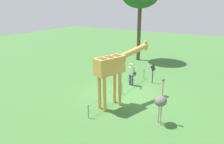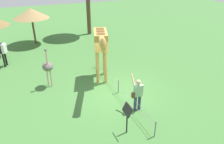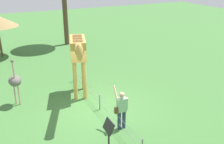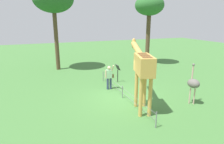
{
  "view_description": "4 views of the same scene",
  "coord_description": "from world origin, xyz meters",
  "views": [
    {
      "loc": [
        -11.09,
        -5.93,
        5.55
      ],
      "look_at": [
        -0.43,
        0.56,
        1.51
      ],
      "focal_mm": 34.47,
      "sensor_mm": 36.0,
      "label": 1
    },
    {
      "loc": [
        8.8,
        -3.93,
        6.06
      ],
      "look_at": [
        0.56,
        -0.52,
        1.59
      ],
      "focal_mm": 34.4,
      "sensor_mm": 36.0,
      "label": 2
    },
    {
      "loc": [
        9.24,
        -3.83,
        5.87
      ],
      "look_at": [
        0.04,
        0.66,
        1.72
      ],
      "focal_mm": 41.16,
      "sensor_mm": 36.0,
      "label": 3
    },
    {
      "loc": [
        -9.69,
        4.51,
        4.51
      ],
      "look_at": [
        -0.13,
        0.78,
        1.7
      ],
      "focal_mm": 30.96,
      "sensor_mm": 36.0,
      "label": 4
    }
  ],
  "objects": [
    {
      "name": "visitor",
      "position": [
        1.69,
        0.26,
        0.9
      ],
      "size": [
        0.63,
        0.59,
        1.73
      ],
      "color": "navy",
      "rests_on": "ground_plane"
    },
    {
      "name": "ostrich",
      "position": [
        -2.13,
        -3.14,
        1.18
      ],
      "size": [
        0.7,
        0.56,
        2.25
      ],
      "color": "#CC9E93",
      "rests_on": "ground_plane"
    },
    {
      "name": "giraffe",
      "position": [
        -1.56,
        -0.28,
        2.28
      ],
      "size": [
        3.88,
        1.61,
        3.43
      ],
      "color": "gold",
      "rests_on": "ground_plane"
    },
    {
      "name": "ground_plane",
      "position": [
        0.0,
        0.0,
        0.0
      ],
      "size": [
        60.0,
        60.0,
        0.0
      ],
      "primitive_type": "plane",
      "color": "#427538"
    },
    {
      "name": "info_sign",
      "position": [
        2.88,
        -0.84,
        0.95
      ],
      "size": [
        0.56,
        0.21,
        1.32
      ],
      "color": "black",
      "rests_on": "ground_plane"
    },
    {
      "name": "wire_fence",
      "position": [
        0.0,
        0.08,
        0.4
      ],
      "size": [
        7.05,
        0.05,
        0.75
      ],
      "color": "slate",
      "rests_on": "ground_plane"
    }
  ]
}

